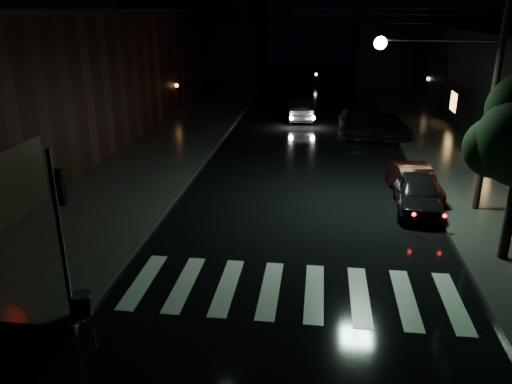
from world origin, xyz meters
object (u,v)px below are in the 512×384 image
(parked_car_d, at_px, (388,126))
(oncoming_car, at_px, (299,108))
(parked_car_a, at_px, (418,193))
(parked_car_b, at_px, (414,181))
(parked_car_c, at_px, (357,122))

(parked_car_d, distance_m, oncoming_car, 6.95)
(parked_car_a, xyz_separation_m, parked_car_b, (0.09, 1.44, -0.04))
(parked_car_d, bearing_deg, parked_car_c, 155.50)
(parked_car_a, relative_size, parked_car_d, 0.85)
(parked_car_b, bearing_deg, oncoming_car, 102.91)
(parked_car_a, xyz_separation_m, parked_car_c, (-1.53, 12.29, 0.05))
(parked_car_b, distance_m, parked_car_d, 10.21)
(parked_car_b, relative_size, oncoming_car, 0.84)
(parked_car_b, relative_size, parked_car_d, 0.84)
(parked_car_b, distance_m, oncoming_car, 15.41)
(parked_car_d, height_order, oncoming_car, oncoming_car)
(parked_car_b, bearing_deg, parked_car_d, 81.75)
(parked_car_a, bearing_deg, parked_car_d, 92.74)
(parked_car_a, bearing_deg, oncoming_car, 112.24)
(parked_car_b, bearing_deg, parked_car_c, 91.24)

